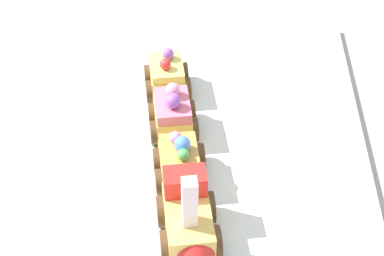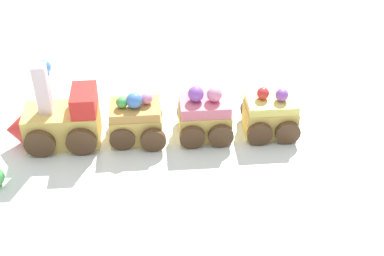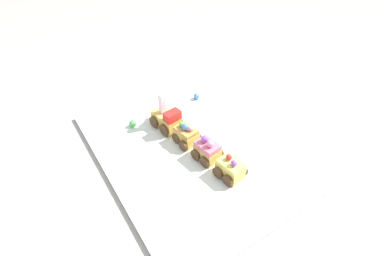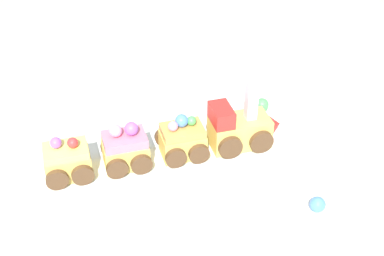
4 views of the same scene
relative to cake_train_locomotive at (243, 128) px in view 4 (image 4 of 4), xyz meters
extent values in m
plane|color=gray|center=(-0.12, 0.01, -0.04)|extent=(10.00, 10.00, 0.00)
cube|color=silver|center=(-0.12, 0.01, -0.04)|extent=(0.64, 0.43, 0.01)
cube|color=#E0BC56|center=(-0.01, 0.00, -0.01)|extent=(0.10, 0.06, 0.05)
cube|color=red|center=(-0.04, -0.01, 0.03)|extent=(0.04, 0.05, 0.03)
cone|color=red|center=(0.05, 0.01, -0.01)|extent=(0.03, 0.05, 0.05)
cube|color=white|center=(0.01, 0.00, 0.03)|extent=(0.02, 0.02, 0.02)
cube|color=white|center=(0.01, 0.00, 0.04)|extent=(0.02, 0.02, 0.02)
cube|color=white|center=(0.01, 0.00, 0.06)|extent=(0.02, 0.02, 0.02)
cube|color=white|center=(0.01, 0.00, 0.07)|extent=(0.02, 0.02, 0.02)
cylinder|color=#4C331E|center=(0.02, -0.03, -0.01)|extent=(0.04, 0.01, 0.04)
cylinder|color=#4C331E|center=(0.01, 0.03, -0.01)|extent=(0.04, 0.01, 0.04)
cylinder|color=#4C331E|center=(-0.03, -0.03, -0.01)|extent=(0.04, 0.01, 0.04)
cylinder|color=#4C331E|center=(-0.03, 0.02, -0.01)|extent=(0.04, 0.01, 0.04)
cube|color=#E0BC56|center=(-0.10, -0.01, -0.01)|extent=(0.07, 0.06, 0.04)
cube|color=#CC9347|center=(-0.10, -0.01, 0.01)|extent=(0.07, 0.05, 0.01)
sphere|color=pink|center=(-0.11, -0.02, 0.03)|extent=(0.02, 0.02, 0.02)
sphere|color=#4C84E0|center=(-0.10, -0.01, 0.03)|extent=(0.02, 0.02, 0.02)
sphere|color=#4CBC56|center=(-0.08, -0.01, 0.03)|extent=(0.02, 0.02, 0.01)
cylinder|color=#4C331E|center=(-0.07, -0.04, -0.01)|extent=(0.03, 0.01, 0.03)
cylinder|color=#4C331E|center=(-0.08, 0.01, -0.01)|extent=(0.03, 0.01, 0.03)
cylinder|color=#4C331E|center=(-0.11, -0.04, -0.01)|extent=(0.03, 0.01, 0.03)
cylinder|color=#4C331E|center=(-0.12, 0.01, -0.01)|extent=(0.03, 0.01, 0.03)
cube|color=#E0BC56|center=(-0.18, -0.03, -0.01)|extent=(0.07, 0.06, 0.04)
cube|color=#E57084|center=(-0.18, -0.03, 0.02)|extent=(0.07, 0.05, 0.01)
sphere|color=pink|center=(-0.19, -0.03, 0.03)|extent=(0.02, 0.02, 0.02)
sphere|color=#9956C6|center=(-0.17, -0.03, 0.03)|extent=(0.02, 0.02, 0.02)
cylinder|color=#4C331E|center=(-0.16, -0.05, -0.01)|extent=(0.03, 0.01, 0.03)
cylinder|color=#4C331E|center=(-0.17, 0.00, -0.01)|extent=(0.03, 0.01, 0.03)
cylinder|color=#4C331E|center=(-0.20, -0.06, -0.01)|extent=(0.03, 0.01, 0.03)
cylinder|color=#4C331E|center=(-0.21, 0.00, -0.01)|extent=(0.03, 0.01, 0.03)
cube|color=#E0BC56|center=(-0.27, -0.04, -0.01)|extent=(0.07, 0.06, 0.04)
cube|color=#EFE066|center=(-0.27, -0.04, 0.01)|extent=(0.07, 0.05, 0.01)
sphere|color=#9956C6|center=(-0.28, -0.04, 0.03)|extent=(0.02, 0.02, 0.02)
sphere|color=red|center=(-0.26, -0.04, 0.03)|extent=(0.02, 0.02, 0.02)
cylinder|color=#4C331E|center=(-0.25, -0.07, -0.01)|extent=(0.03, 0.01, 0.03)
cylinder|color=#4C331E|center=(-0.25, -0.01, -0.01)|extent=(0.03, 0.01, 0.03)
cylinder|color=#4C331E|center=(-0.28, -0.07, -0.01)|extent=(0.03, 0.01, 0.03)
cylinder|color=#4C331E|center=(-0.29, -0.02, -0.01)|extent=(0.03, 0.01, 0.03)
sphere|color=#4CBC56|center=(0.05, 0.09, -0.02)|extent=(0.02, 0.02, 0.02)
sphere|color=#4C84E0|center=(0.07, -0.16, -0.02)|extent=(0.02, 0.02, 0.02)
camera|label=1|loc=(0.45, 0.02, 0.57)|focal=60.00mm
camera|label=2|loc=(-0.21, 0.52, 0.40)|focal=50.00mm
camera|label=3|loc=(-0.64, 0.32, 0.57)|focal=28.00mm
camera|label=4|loc=(-0.17, -0.66, 0.48)|focal=50.00mm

